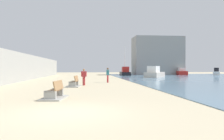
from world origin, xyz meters
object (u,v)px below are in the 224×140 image
Objects in this scene: boat_far_right at (155,73)px; boat_nearest at (180,72)px; person_standing at (84,76)px; boat_far_left at (125,72)px; bench_far at (74,84)px; bench_near at (55,94)px; person_walking at (108,74)px; boat_distant at (216,72)px.

boat_nearest is at bearing 51.70° from boat_far_right.
boat_far_right is at bearing 54.98° from person_standing.
bench_far is at bearing -107.70° from boat_far_left.
bench_far is 1.39× the size of person_standing.
boat_far_left reaches higher than person_standing.
bench_near is 46.13m from boat_nearest.
boat_far_right is (9.58, 13.55, -0.24)m from person_walking.
person_walking is 16.60m from boat_far_right.
boat_nearest is at bearing 153.64° from boat_distant.
boat_nearest reaches higher than bench_near.
boat_nearest is (19.82, 26.51, -0.31)m from person_walking.
person_standing is at bearing -125.02° from boat_far_right.
person_standing is 37.76m from boat_nearest.
bench_near is at bearing -121.10° from boat_nearest.
bench_far is 1.31× the size of person_walking.
boat_far_right reaches higher than bench_far.
boat_nearest is at bearing 6.60° from boat_far_left.
bench_near is 1.01× the size of bench_far.
boat_far_left is (-20.83, 1.97, 0.08)m from boat_distant.
boat_distant is 0.55× the size of boat_far_left.
bench_near is 0.50× the size of boat_distant.
boat_nearest is (22.44, 30.37, -0.24)m from person_standing.
person_walking is 0.29× the size of boat_nearest.
bench_near is at bearing -117.13° from boat_far_right.
person_walking is 33.10m from boat_nearest.
boat_far_right is at bearing -73.23° from boat_far_left.
boat_distant is (30.44, 28.16, 0.43)m from bench_far.
person_standing is 30.10m from boat_far_left.
boat_far_right is (13.60, 26.54, 0.51)m from bench_near.
boat_far_right reaches higher than boat_nearest.
person_walking is at bearing 55.86° from person_standing.
boat_far_right reaches higher than bench_near.
bench_far is at bearing -137.23° from boat_distant.
boat_nearest is 1.32× the size of boat_distant.
boat_distant is (31.00, 35.94, 0.43)m from bench_near.
boat_far_left reaches higher than person_walking.
person_walking is at bearing -103.87° from boat_far_left.
bench_near is at bearing -94.07° from bench_far.
boat_far_right is 11.88m from boat_far_left.
person_walking is 25.68m from boat_far_left.
boat_nearest is 0.73× the size of boat_far_left.
boat_nearest is (23.83, 39.50, 0.44)m from bench_near.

